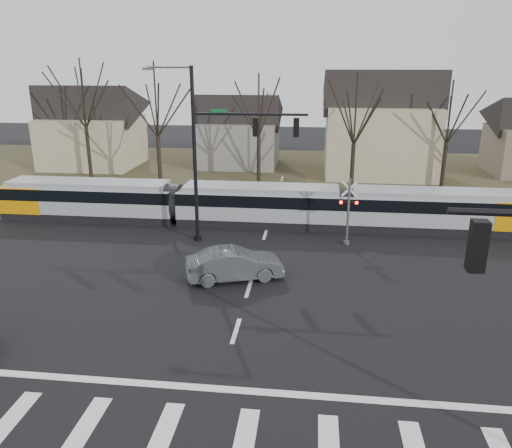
# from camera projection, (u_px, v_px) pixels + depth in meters

# --- Properties ---
(ground) EXTENTS (140.00, 140.00, 0.00)m
(ground) POSITION_uv_depth(u_px,v_px,m) (228.00, 359.00, 18.28)
(ground) COLOR black
(grass_verge) EXTENTS (140.00, 28.00, 0.01)m
(grass_verge) POSITION_uv_depth(u_px,v_px,m) (283.00, 174.00, 48.52)
(grass_verge) COLOR #38331E
(grass_verge) RESTS_ON ground
(crosswalk) EXTENTS (27.00, 2.60, 0.01)m
(crosswalk) POSITION_uv_depth(u_px,v_px,m) (204.00, 436.00, 14.50)
(crosswalk) COLOR silver
(crosswalk) RESTS_ON ground
(stop_line) EXTENTS (28.00, 0.35, 0.01)m
(stop_line) POSITION_uv_depth(u_px,v_px,m) (218.00, 389.00, 16.58)
(stop_line) COLOR silver
(stop_line) RESTS_ON ground
(lane_dashes) EXTENTS (0.18, 30.00, 0.01)m
(lane_dashes) POSITION_uv_depth(u_px,v_px,m) (268.00, 225.00, 33.40)
(lane_dashes) COLOR silver
(lane_dashes) RESTS_ON ground
(rail_pair) EXTENTS (90.00, 1.52, 0.06)m
(rail_pair) POSITION_uv_depth(u_px,v_px,m) (268.00, 225.00, 33.20)
(rail_pair) COLOR #59595E
(rail_pair) RESTS_ON ground
(tram) EXTENTS (35.21, 2.61, 2.67)m
(tram) POSITION_uv_depth(u_px,v_px,m) (259.00, 203.00, 33.02)
(tram) COLOR gray
(tram) RESTS_ON ground
(sedan) EXTENTS (4.58, 5.81, 1.58)m
(sedan) POSITION_uv_depth(u_px,v_px,m) (235.00, 264.00, 24.80)
(sedan) COLOR #43454A
(sedan) RESTS_ON ground
(signal_pole_far) EXTENTS (9.28, 0.44, 10.20)m
(signal_pole_far) POSITION_uv_depth(u_px,v_px,m) (221.00, 148.00, 28.60)
(signal_pole_far) COLOR black
(signal_pole_far) RESTS_ON ground
(rail_crossing_signal) EXTENTS (1.08, 0.36, 4.00)m
(rail_crossing_signal) POSITION_uv_depth(u_px,v_px,m) (348.00, 214.00, 29.24)
(rail_crossing_signal) COLOR #59595B
(rail_crossing_signal) RESTS_ON ground
(tree_row) EXTENTS (59.20, 7.20, 10.00)m
(tree_row) POSITION_uv_depth(u_px,v_px,m) (304.00, 131.00, 41.09)
(tree_row) COLOR black
(tree_row) RESTS_ON ground
(house_a) EXTENTS (9.72, 8.64, 8.60)m
(house_a) POSITION_uv_depth(u_px,v_px,m) (91.00, 123.00, 51.24)
(house_a) COLOR tan
(house_a) RESTS_ON ground
(house_b) EXTENTS (8.64, 7.56, 7.65)m
(house_b) POSITION_uv_depth(u_px,v_px,m) (238.00, 127.00, 51.63)
(house_b) COLOR slate
(house_b) RESTS_ON ground
(house_c) EXTENTS (10.80, 8.64, 10.10)m
(house_c) POSITION_uv_depth(u_px,v_px,m) (381.00, 120.00, 46.85)
(house_c) COLOR tan
(house_c) RESTS_ON ground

